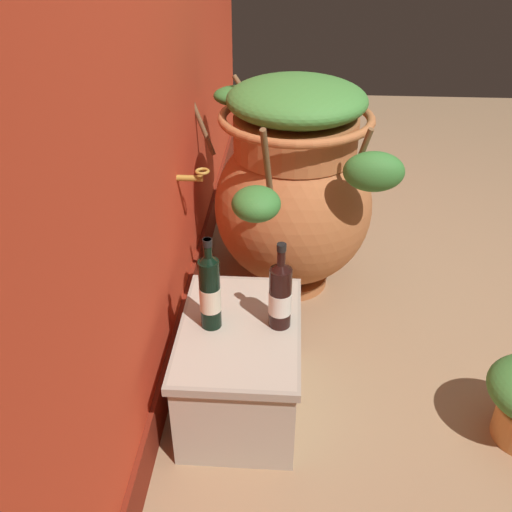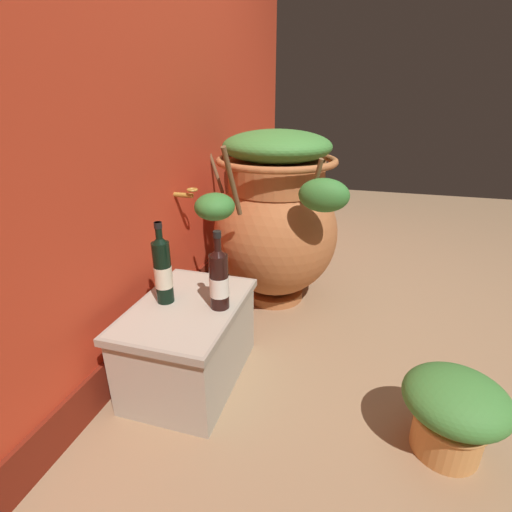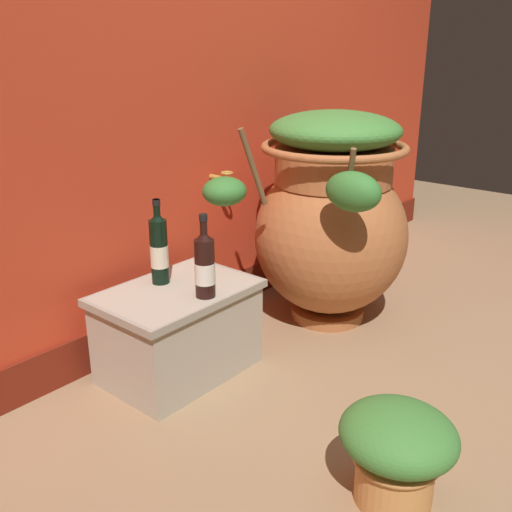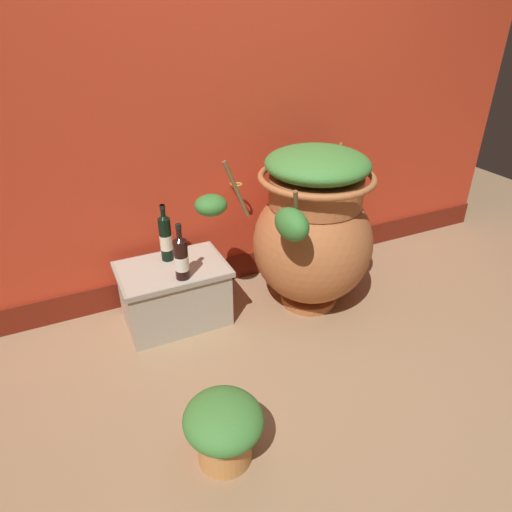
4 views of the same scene
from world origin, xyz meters
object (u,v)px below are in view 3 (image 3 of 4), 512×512
object	(u,v)px
wine_bottle_middle	(205,264)
wine_bottle_left	(159,248)
terracotta_urn	(330,215)
potted_shrub	(397,449)

from	to	relation	value
wine_bottle_middle	wine_bottle_left	bearing A→B (deg)	94.62
terracotta_urn	potted_shrub	distance (m)	1.27
wine_bottle_middle	terracotta_urn	bearing A→B (deg)	-2.42
terracotta_urn	wine_bottle_middle	world-z (taller)	terracotta_urn
terracotta_urn	wine_bottle_middle	size ratio (longest dim) A/B	3.49
wine_bottle_left	wine_bottle_middle	size ratio (longest dim) A/B	1.06
terracotta_urn	wine_bottle_middle	xyz separation A→B (m)	(-0.78, 0.03, -0.02)
wine_bottle_left	potted_shrub	distance (m)	1.15
wine_bottle_left	wine_bottle_middle	bearing A→B (deg)	-85.38
potted_shrub	wine_bottle_left	bearing A→B (deg)	84.94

